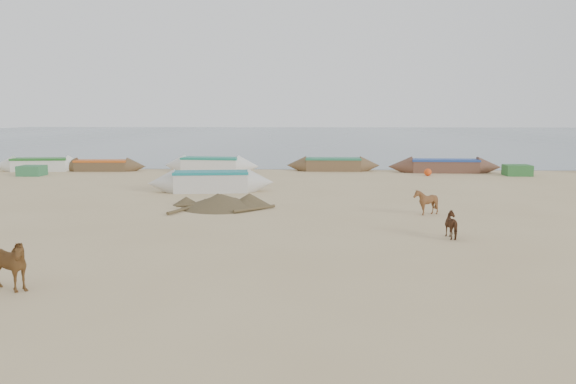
% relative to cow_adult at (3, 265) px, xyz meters
% --- Properties ---
extents(ground, '(140.00, 140.00, 0.00)m').
position_rel_cow_adult_xyz_m(ground, '(5.52, 4.05, -0.56)').
color(ground, tan).
rests_on(ground, ground).
extents(sea, '(160.00, 160.00, 0.00)m').
position_rel_cow_adult_xyz_m(sea, '(5.52, 86.05, -0.55)').
color(sea, slate).
rests_on(sea, ground).
extents(cow_adult, '(1.42, 0.92, 1.11)m').
position_rel_cow_adult_xyz_m(cow_adult, '(0.00, 0.00, 0.00)').
color(cow_adult, brown).
rests_on(cow_adult, ground).
extents(calf_front, '(1.03, 0.96, 0.96)m').
position_rel_cow_adult_xyz_m(calf_front, '(10.49, 9.39, -0.07)').
color(calf_front, brown).
rests_on(calf_front, ground).
extents(calf_right, '(0.98, 1.01, 0.79)m').
position_rel_cow_adult_xyz_m(calf_right, '(10.58, 5.55, -0.16)').
color(calf_right, '#522F1A').
rests_on(calf_right, ground).
extents(near_canoe, '(6.01, 2.09, 0.98)m').
position_rel_cow_adult_xyz_m(near_canoe, '(1.58, 15.12, -0.07)').
color(near_canoe, beige).
rests_on(near_canoe, ground).
extents(debris_pile, '(4.14, 4.14, 0.54)m').
position_rel_cow_adult_xyz_m(debris_pile, '(2.77, 10.71, -0.29)').
color(debris_pile, brown).
rests_on(debris_pile, ground).
extents(waterline_canoes, '(55.53, 3.49, 0.94)m').
position_rel_cow_adult_xyz_m(waterline_canoes, '(5.19, 24.73, -0.14)').
color(waterline_canoes, brown).
rests_on(waterline_canoes, ground).
extents(beach_clutter, '(45.86, 5.47, 0.64)m').
position_rel_cow_adult_xyz_m(beach_clutter, '(9.16, 23.48, -0.26)').
color(beach_clutter, '#337145').
rests_on(beach_clutter, ground).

